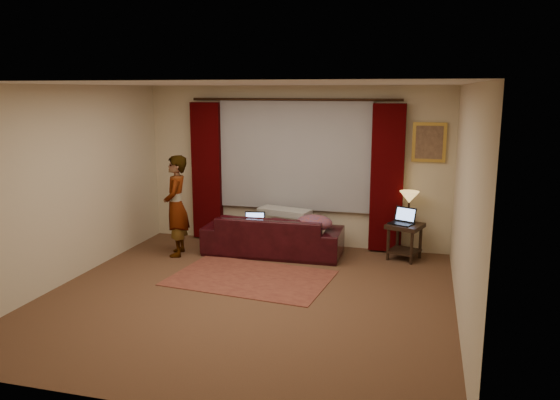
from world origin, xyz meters
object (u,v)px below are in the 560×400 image
object	(u,v)px
laptop_sofa	(254,221)
laptop_table	(401,216)
tiffany_lamp	(409,207)
end_table	(404,242)
sofa	(273,227)
person	(176,206)

from	to	relation	value
laptop_sofa	laptop_table	size ratio (longest dim) A/B	0.94
laptop_sofa	tiffany_lamp	world-z (taller)	tiffany_lamp
laptop_table	end_table	bearing A→B (deg)	56.15
sofa	tiffany_lamp	distance (m)	2.10
person	laptop_table	bearing A→B (deg)	83.69
tiffany_lamp	laptop_table	distance (m)	0.23
laptop_sofa	tiffany_lamp	distance (m)	2.37
sofa	laptop_table	distance (m)	1.96
end_table	person	world-z (taller)	person
laptop_sofa	person	xyz separation A→B (m)	(-1.16, -0.30, 0.23)
sofa	person	xyz separation A→B (m)	(-1.42, -0.44, 0.35)
end_table	tiffany_lamp	size ratio (longest dim) A/B	1.16
sofa	tiffany_lamp	bearing A→B (deg)	-170.40
sofa	person	size ratio (longest dim) A/B	1.37
sofa	person	world-z (taller)	person
tiffany_lamp	person	world-z (taller)	person
end_table	laptop_table	world-z (taller)	laptop_table
end_table	person	distance (m)	3.53
laptop_sofa	end_table	xyz separation A→B (m)	(2.26, 0.39, -0.27)
person	tiffany_lamp	bearing A→B (deg)	86.26
end_table	tiffany_lamp	world-z (taller)	tiffany_lamp
laptop_sofa	tiffany_lamp	bearing A→B (deg)	2.80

